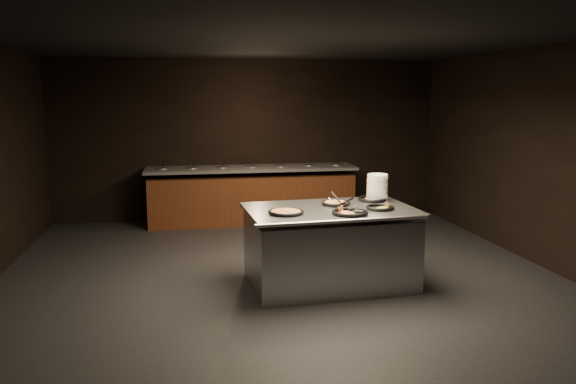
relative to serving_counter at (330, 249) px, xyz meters
name	(u,v)px	position (x,y,z in m)	size (l,w,h in m)	color
room	(286,167)	(-0.54, -0.06, 1.00)	(7.02, 8.02, 2.92)	black
salad_bar	(252,198)	(-0.54, 3.50, -0.01)	(3.70, 0.83, 1.18)	#5F2E16
serving_counter	(330,249)	(0.00, 0.00, 0.00)	(2.04, 1.38, 0.94)	silver
plate_stack	(377,187)	(0.71, 0.39, 0.65)	(0.26, 0.26, 0.33)	white
pan_veggie_whole	(286,212)	(-0.57, -0.22, 0.51)	(0.41, 0.41, 0.04)	black
pan_cheese_whole	(336,203)	(0.12, 0.19, 0.51)	(0.35, 0.35, 0.04)	black
pan_cheese_slices_a	(372,199)	(0.64, 0.38, 0.51)	(0.36, 0.36, 0.04)	black
pan_cheese_slices_b	(350,212)	(0.13, -0.36, 0.51)	(0.41, 0.41, 0.04)	black
pan_veggie_slices	(380,208)	(0.56, -0.16, 0.51)	(0.33, 0.33, 0.04)	black
server_left	(334,200)	(0.06, 0.08, 0.57)	(0.21, 0.32, 0.17)	silver
server_right	(349,205)	(0.16, -0.23, 0.57)	(0.29, 0.25, 0.17)	silver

